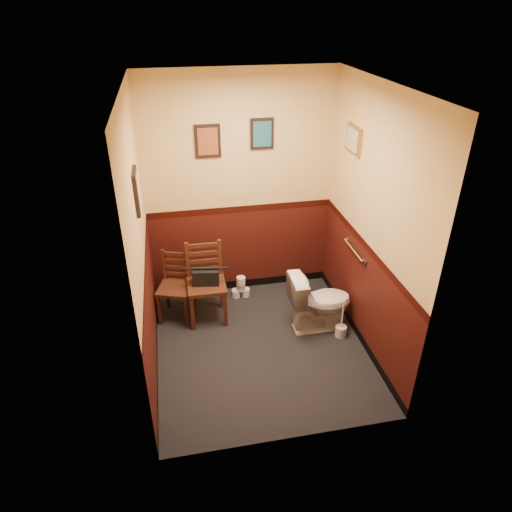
# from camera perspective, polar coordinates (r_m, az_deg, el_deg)

# --- Properties ---
(floor) EXTENTS (2.20, 2.40, 0.00)m
(floor) POSITION_cam_1_polar(r_m,az_deg,el_deg) (5.05, 0.56, -11.29)
(floor) COLOR black
(floor) RESTS_ON ground
(ceiling) EXTENTS (2.20, 2.40, 0.00)m
(ceiling) POSITION_cam_1_polar(r_m,az_deg,el_deg) (3.86, 0.77, 20.53)
(ceiling) COLOR silver
(ceiling) RESTS_ON ground
(wall_back) EXTENTS (2.20, 0.00, 2.70)m
(wall_back) POSITION_cam_1_polar(r_m,az_deg,el_deg) (5.36, -1.98, 8.22)
(wall_back) COLOR #3A110C
(wall_back) RESTS_ON ground
(wall_front) EXTENTS (2.20, 0.00, 2.70)m
(wall_front) POSITION_cam_1_polar(r_m,az_deg,el_deg) (3.30, 4.91, -7.02)
(wall_front) COLOR #3A110C
(wall_front) RESTS_ON ground
(wall_left) EXTENTS (0.00, 2.40, 2.70)m
(wall_left) POSITION_cam_1_polar(r_m,az_deg,el_deg) (4.23, -14.12, 1.03)
(wall_left) COLOR #3A110C
(wall_left) RESTS_ON ground
(wall_right) EXTENTS (0.00, 2.40, 2.70)m
(wall_right) POSITION_cam_1_polar(r_m,az_deg,el_deg) (4.62, 14.16, 3.57)
(wall_right) COLOR #3A110C
(wall_right) RESTS_ON ground
(grab_bar) EXTENTS (0.05, 0.56, 0.06)m
(grab_bar) POSITION_cam_1_polar(r_m,az_deg,el_deg) (4.99, 12.15, 0.68)
(grab_bar) COLOR silver
(grab_bar) RESTS_ON wall_right
(framed_print_back_a) EXTENTS (0.28, 0.04, 0.36)m
(framed_print_back_a) POSITION_cam_1_polar(r_m,az_deg,el_deg) (5.11, -6.05, 14.08)
(framed_print_back_a) COLOR black
(framed_print_back_a) RESTS_ON wall_back
(framed_print_back_b) EXTENTS (0.26, 0.04, 0.34)m
(framed_print_back_b) POSITION_cam_1_polar(r_m,az_deg,el_deg) (5.19, 0.75, 15.03)
(framed_print_back_b) COLOR black
(framed_print_back_b) RESTS_ON wall_back
(framed_print_left) EXTENTS (0.04, 0.30, 0.38)m
(framed_print_left) POSITION_cam_1_polar(r_m,az_deg,el_deg) (4.11, -14.65, 7.84)
(framed_print_left) COLOR black
(framed_print_left) RESTS_ON wall_left
(framed_print_right) EXTENTS (0.04, 0.34, 0.28)m
(framed_print_right) POSITION_cam_1_polar(r_m,az_deg,el_deg) (4.88, 12.09, 14.06)
(framed_print_right) COLOR olive
(framed_print_right) RESTS_ON wall_right
(toilet) EXTENTS (0.71, 0.40, 0.69)m
(toilet) POSITION_cam_1_polar(r_m,az_deg,el_deg) (5.17, 7.97, -5.70)
(toilet) COLOR white
(toilet) RESTS_ON floor
(toilet_brush) EXTENTS (0.13, 0.13, 0.45)m
(toilet_brush) POSITION_cam_1_polar(r_m,az_deg,el_deg) (5.24, 10.55, -9.12)
(toilet_brush) COLOR silver
(toilet_brush) RESTS_ON floor
(chair_left) EXTENTS (0.47, 0.47, 0.80)m
(chair_left) POSITION_cam_1_polar(r_m,az_deg,el_deg) (5.36, -9.93, -3.73)
(chair_left) COLOR #592D1A
(chair_left) RESTS_ON floor
(chair_right) EXTENTS (0.44, 0.44, 0.92)m
(chair_right) POSITION_cam_1_polar(r_m,az_deg,el_deg) (5.25, -6.26, -3.35)
(chair_right) COLOR #592D1A
(chair_right) RESTS_ON floor
(handbag) EXTENTS (0.31, 0.19, 0.21)m
(handbag) POSITION_cam_1_polar(r_m,az_deg,el_deg) (5.16, -6.29, -2.56)
(handbag) COLOR black
(handbag) RESTS_ON chair_right
(tp_stack) EXTENTS (0.23, 0.14, 0.30)m
(tp_stack) POSITION_cam_1_polar(r_m,az_deg,el_deg) (5.74, -1.91, -4.05)
(tp_stack) COLOR silver
(tp_stack) RESTS_ON floor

